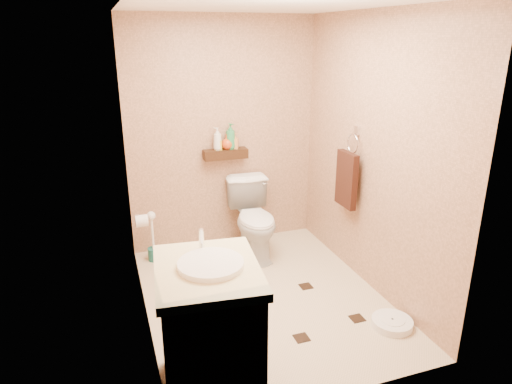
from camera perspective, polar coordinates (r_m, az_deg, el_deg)
name	(u,v)px	position (r m, az deg, el deg)	size (l,w,h in m)	color
ground	(263,297)	(4.14, 0.91, -12.97)	(2.50, 2.50, 0.00)	beige
wall_back	(223,135)	(4.81, -4.14, 7.07)	(2.00, 0.04, 2.40)	tan
wall_front	(341,224)	(2.57, 10.62, -3.97)	(2.00, 0.04, 2.40)	tan
wall_left	(136,178)	(3.45, -14.81, 1.66)	(0.04, 2.50, 2.40)	tan
wall_right	(372,156)	(4.09, 14.34, 4.39)	(0.04, 2.50, 2.40)	tan
ceiling	(265,4)	(3.52, 1.13, 22.42)	(2.00, 2.50, 0.02)	white
wall_shelf	(225,154)	(4.77, -3.84, 4.76)	(0.46, 0.14, 0.10)	#38220F
floor_accents	(267,299)	(4.11, 1.33, -13.19)	(1.33, 1.36, 0.01)	black
toilet	(254,219)	(4.72, -0.22, -3.42)	(0.44, 0.77, 0.78)	white
vanity	(210,330)	(2.95, -5.80, -16.81)	(0.69, 0.80, 1.04)	brown
bathroom_scale	(392,323)	(3.91, 16.64, -15.39)	(0.35, 0.35, 0.06)	white
toilet_brush	(153,243)	(4.78, -12.73, -6.28)	(0.12, 0.12, 0.53)	#175D58
towel_ring	(347,177)	(4.31, 11.31, 1.86)	(0.12, 0.30, 0.76)	silver
toilet_paper	(142,221)	(4.26, -14.11, -3.51)	(0.12, 0.11, 0.12)	white
bottle_a	(217,139)	(4.71, -4.84, 6.65)	(0.09, 0.09, 0.23)	silver
bottle_b	(219,143)	(4.72, -4.71, 6.18)	(0.07, 0.07, 0.15)	gold
bottle_c	(227,142)	(4.75, -3.61, 6.30)	(0.12, 0.12, 0.16)	#BD4316
bottle_d	(230,136)	(4.74, -3.21, 6.98)	(0.10, 0.10, 0.27)	#2B824B
bottle_e	(235,141)	(4.77, -2.70, 6.40)	(0.07, 0.08, 0.16)	#CF8445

